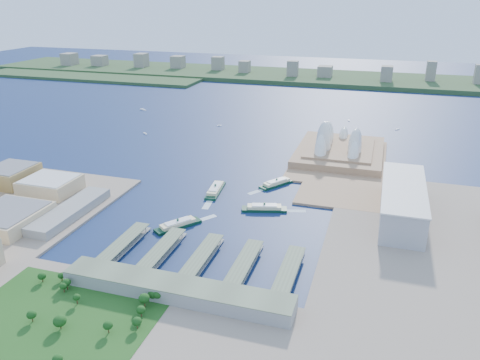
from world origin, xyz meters
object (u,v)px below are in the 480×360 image
(ferry_c, at_px, (178,223))
(ferry_d, at_px, (264,207))
(opera_house, at_px, (341,137))
(toaster_building, at_px, (402,202))
(ferry_b, at_px, (277,182))
(ferry_a, at_px, (215,188))

(ferry_c, relative_size, ferry_d, 1.01)
(opera_house, bearing_deg, toaster_building, -65.77)
(opera_house, relative_size, ferry_b, 3.44)
(ferry_d, bearing_deg, ferry_b, -12.54)
(ferry_a, height_order, ferry_d, ferry_a)
(ferry_c, bearing_deg, ferry_a, -56.97)
(toaster_building, bearing_deg, ferry_d, -170.18)
(opera_house, relative_size, toaster_building, 1.16)
(opera_house, xyz_separation_m, ferry_d, (-63.14, -226.51, -26.99))
(opera_house, height_order, ferry_c, opera_house)
(toaster_building, bearing_deg, opera_house, 114.23)
(ferry_b, relative_size, ferry_c, 0.98)
(opera_house, distance_m, ferry_b, 162.71)
(ferry_c, bearing_deg, ferry_b, -80.75)
(ferry_b, bearing_deg, ferry_c, -82.33)
(ferry_a, distance_m, ferry_d, 82.02)
(toaster_building, height_order, ferry_a, toaster_building)
(ferry_a, distance_m, ferry_c, 104.40)
(toaster_building, bearing_deg, ferry_b, 160.94)
(toaster_building, xyz_separation_m, ferry_c, (-232.74, -95.78, -15.45))
(ferry_b, bearing_deg, opera_house, 99.69)
(opera_house, distance_m, ferry_d, 236.69)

